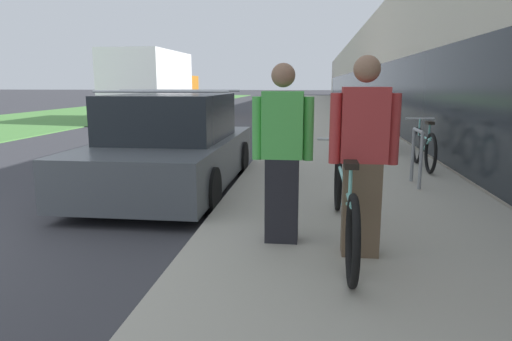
% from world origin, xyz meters
% --- Properties ---
extents(sidewalk_slab, '(3.59, 70.00, 0.13)m').
position_xyz_m(sidewalk_slab, '(5.31, 21.00, 0.06)').
color(sidewalk_slab, '#A39E8E').
rests_on(sidewalk_slab, ground).
extents(storefront_facade, '(10.01, 70.00, 4.59)m').
position_xyz_m(storefront_facade, '(12.14, 29.00, 2.29)').
color(storefront_facade, beige).
rests_on(storefront_facade, ground).
extents(lawn_strip, '(7.50, 70.00, 0.03)m').
position_xyz_m(lawn_strip, '(-7.67, 25.00, 0.01)').
color(lawn_strip, '#518E42').
rests_on(lawn_strip, ground).
extents(tandem_bicycle, '(0.52, 2.83, 0.90)m').
position_xyz_m(tandem_bicycle, '(5.01, 1.22, 0.51)').
color(tandem_bicycle, black).
rests_on(tandem_bicycle, sidewalk_slab).
extents(person_rider, '(0.59, 0.23, 1.74)m').
position_xyz_m(person_rider, '(5.13, 0.85, 1.00)').
color(person_rider, brown).
rests_on(person_rider, sidewalk_slab).
extents(person_bystander, '(0.58, 0.23, 1.69)m').
position_xyz_m(person_bystander, '(4.42, 1.11, 0.98)').
color(person_bystander, black).
rests_on(person_bystander, sidewalk_slab).
extents(bike_rack_hoop, '(0.05, 0.60, 0.84)m').
position_xyz_m(bike_rack_hoop, '(6.24, 3.83, 0.64)').
color(bike_rack_hoop, gray).
rests_on(bike_rack_hoop, sidewalk_slab).
extents(cruiser_bike_nearest, '(0.52, 1.72, 0.88)m').
position_xyz_m(cruiser_bike_nearest, '(6.68, 5.30, 0.50)').
color(cruiser_bike_nearest, black).
rests_on(cruiser_bike_nearest, sidewalk_slab).
extents(cruiser_bike_middle, '(0.52, 1.76, 0.97)m').
position_xyz_m(cruiser_bike_middle, '(6.49, 7.66, 0.53)').
color(cruiser_bike_middle, black).
rests_on(cruiser_bike_middle, sidewalk_slab).
extents(parked_sedan_curbside, '(1.99, 4.24, 1.54)m').
position_xyz_m(parked_sedan_curbside, '(2.53, 3.65, 0.66)').
color(parked_sedan_curbside, '#4C5156').
rests_on(parked_sedan_curbside, ground).
extents(moving_truck, '(2.46, 6.50, 2.94)m').
position_xyz_m(moving_truck, '(-2.15, 16.05, 1.48)').
color(moving_truck, orange).
rests_on(moving_truck, ground).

